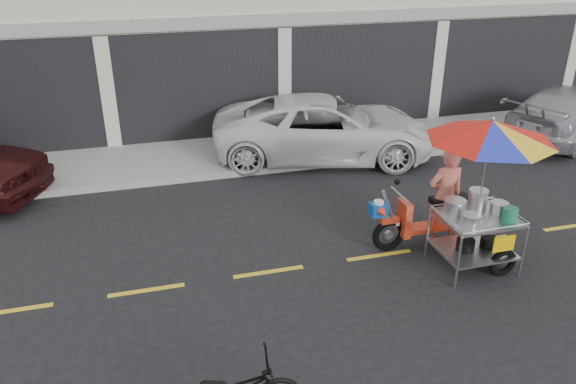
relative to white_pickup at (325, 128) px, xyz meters
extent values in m
plane|color=black|center=(-0.56, -4.70, -0.76)|extent=(90.00, 90.00, 0.00)
cube|color=gray|center=(-0.56, 0.80, -0.68)|extent=(45.00, 3.00, 0.15)
cube|color=black|center=(-0.56, 1.77, 0.69)|extent=(35.28, 0.06, 2.90)
cube|color=gray|center=(-0.56, 1.75, 2.34)|extent=(36.00, 0.12, 0.30)
cube|color=gold|center=(-0.56, -4.70, -0.75)|extent=(42.00, 0.10, 0.01)
imported|color=silver|center=(0.00, 0.00, 0.00)|extent=(5.87, 3.72, 1.51)
imported|color=#ACADB5|center=(6.90, -0.36, -0.06)|extent=(5.13, 3.76, 1.38)
torus|color=black|center=(-0.34, -4.56, -0.45)|extent=(0.62, 0.13, 0.62)
torus|color=black|center=(1.29, -4.54, -0.45)|extent=(0.62, 0.13, 0.62)
cylinder|color=#9EA0A5|center=(-0.34, -4.56, -0.45)|extent=(0.15, 0.07, 0.15)
cylinder|color=#9EA0A5|center=(1.29, -4.54, -0.45)|extent=(0.15, 0.07, 0.15)
cube|color=red|center=(-0.34, -4.56, -0.16)|extent=(0.35, 0.13, 0.09)
cylinder|color=#9EA0A5|center=(-0.34, -4.56, 0.01)|extent=(0.40, 0.06, 0.88)
cube|color=red|center=(-0.07, -4.56, -0.16)|extent=(0.13, 0.37, 0.65)
cube|color=red|center=(0.42, -4.55, -0.41)|extent=(0.87, 0.31, 0.09)
cube|color=red|center=(0.91, -4.55, -0.16)|extent=(0.82, 0.29, 0.44)
cube|color=black|center=(0.81, -4.55, 0.09)|extent=(0.71, 0.27, 0.11)
cylinder|color=#9EA0A5|center=(-0.21, -4.56, 0.33)|extent=(0.05, 0.60, 0.04)
sphere|color=black|center=(-0.14, -4.34, 0.46)|extent=(0.11, 0.11, 0.11)
cylinder|color=white|center=(-0.21, -4.56, -0.23)|extent=(0.13, 0.13, 0.05)
cube|color=#0B3F97|center=(-0.58, -4.56, 0.09)|extent=(0.29, 0.24, 0.22)
cylinder|color=white|center=(-0.58, -4.56, 0.22)|extent=(0.18, 0.18, 0.05)
cone|color=red|center=(-0.57, -4.75, 0.12)|extent=(0.20, 0.24, 0.20)
torus|color=black|center=(1.15, -5.79, -0.52)|extent=(0.50, 0.11, 0.50)
cylinder|color=#9EA0A5|center=(0.22, -5.91, -0.29)|extent=(0.04, 0.04, 0.92)
cylinder|color=#9EA0A5|center=(0.21, -4.93, -0.29)|extent=(0.04, 0.04, 0.92)
cylinder|color=#9EA0A5|center=(1.42, -5.90, -0.29)|extent=(0.04, 0.04, 0.92)
cylinder|color=#9EA0A5|center=(1.41, -4.92, -0.29)|extent=(0.04, 0.04, 0.92)
cube|color=#9EA0A5|center=(0.81, -5.42, -0.43)|extent=(1.21, 0.99, 0.03)
cube|color=#9EA0A5|center=(0.81, -5.42, 0.17)|extent=(1.21, 0.99, 0.04)
cylinder|color=#9EA0A5|center=(0.82, -5.91, 0.24)|extent=(1.20, 0.04, 0.03)
cylinder|color=#9EA0A5|center=(0.81, -4.93, 0.24)|extent=(1.20, 0.04, 0.03)
cylinder|color=#9EA0A5|center=(0.22, -5.42, 0.24)|extent=(0.04, 0.98, 0.03)
cylinder|color=#9EA0A5|center=(1.41, -5.41, 0.24)|extent=(0.04, 0.98, 0.03)
cylinder|color=#9EA0A5|center=(0.81, -4.93, -0.43)|extent=(0.05, 0.82, 0.04)
cylinder|color=#9EA0A5|center=(0.81, -4.93, 0.12)|extent=(0.05, 0.82, 0.04)
cube|color=#E5AE03|center=(0.98, -5.94, -0.05)|extent=(0.38, 0.03, 0.27)
cylinder|color=#B7B7BC|center=(0.49, -5.20, 0.30)|extent=(0.36, 0.36, 0.22)
cylinder|color=#B7B7BC|center=(0.92, -5.18, 0.36)|extent=(0.32, 0.32, 0.34)
cylinder|color=#B7B7BC|center=(1.23, -5.36, 0.27)|extent=(0.29, 0.29, 0.16)
cylinder|color=#B7B7BC|center=(0.54, -5.62, 0.27)|extent=(0.29, 0.29, 0.15)
cylinder|color=#1D7856|center=(1.20, -5.68, 0.31)|extent=(0.24, 0.24, 0.24)
cylinder|color=black|center=(0.65, -5.42, -0.31)|extent=(0.31, 0.31, 0.20)
cylinder|color=black|center=(1.09, -5.41, -0.33)|extent=(0.26, 0.26, 0.17)
cylinder|color=#9EA0A5|center=(0.87, -5.31, 0.99)|extent=(0.03, 0.03, 1.63)
sphere|color=#9EA0A5|center=(0.87, -5.31, 1.82)|extent=(0.07, 0.07, 0.07)
imported|color=#D06959|center=(0.70, -4.55, 0.17)|extent=(0.68, 0.45, 1.84)
camera|label=1|loc=(-4.32, -12.42, 4.50)|focal=35.00mm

